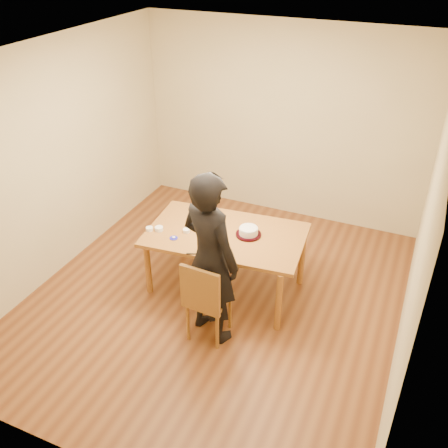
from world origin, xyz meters
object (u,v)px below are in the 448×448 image
at_px(cake, 249,231).
at_px(person, 210,259).
at_px(dining_table, 226,235).
at_px(dining_chair, 209,300).
at_px(cake_plate, 248,234).

distance_m(cake, person, 0.81).
relative_size(dining_table, dining_chair, 4.52).
height_order(dining_table, person, person).
bearing_deg(person, cake, -76.28).
height_order(cake_plate, cake, cake).
bearing_deg(dining_table, cake, 8.77).
distance_m(dining_table, cake, 0.26).
distance_m(cake_plate, cake, 0.04).
bearing_deg(dining_chair, cake_plate, 86.76).
bearing_deg(dining_table, cake_plate, 8.77).
bearing_deg(dining_table, person, -83.77).
height_order(dining_table, dining_chair, dining_table).
distance_m(dining_chair, person, 0.48).
relative_size(dining_chair, cake, 1.83).
xyz_separation_m(dining_chair, person, (0.00, 0.05, 0.47)).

